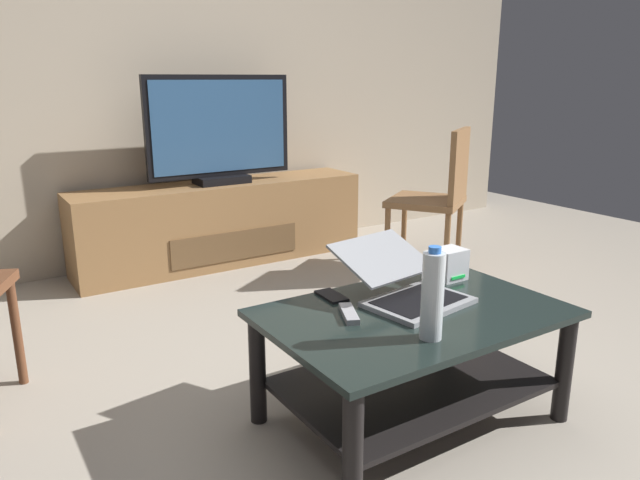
{
  "coord_description": "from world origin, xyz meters",
  "views": [
    {
      "loc": [
        -1.2,
        -1.53,
        1.22
      ],
      "look_at": [
        0.05,
        0.43,
        0.58
      ],
      "focal_mm": 33.34,
      "sensor_mm": 36.0,
      "label": 1
    }
  ],
  "objects_px": {
    "coffee_table": "(412,346)",
    "media_cabinet": "(223,223)",
    "tv_remote": "(349,314)",
    "cell_phone": "(331,296)",
    "dining_chair": "(439,192)",
    "laptop": "(404,283)",
    "router_box": "(449,264)",
    "water_bottle_near": "(432,295)",
    "television": "(220,132)"
  },
  "relations": [
    {
      "from": "coffee_table",
      "to": "dining_chair",
      "type": "relative_size",
      "value": 1.13
    },
    {
      "from": "dining_chair",
      "to": "router_box",
      "type": "relative_size",
      "value": 7.25
    },
    {
      "from": "cell_phone",
      "to": "tv_remote",
      "type": "height_order",
      "value": "tv_remote"
    },
    {
      "from": "cell_phone",
      "to": "coffee_table",
      "type": "bearing_deg",
      "value": -54.45
    },
    {
      "from": "media_cabinet",
      "to": "router_box",
      "type": "height_order",
      "value": "router_box"
    },
    {
      "from": "coffee_table",
      "to": "television",
      "type": "distance_m",
      "value": 2.24
    },
    {
      "from": "television",
      "to": "laptop",
      "type": "bearing_deg",
      "value": -95.03
    },
    {
      "from": "television",
      "to": "tv_remote",
      "type": "relative_size",
      "value": 6.08
    },
    {
      "from": "television",
      "to": "router_box",
      "type": "distance_m",
      "value": 2.01
    },
    {
      "from": "television",
      "to": "dining_chair",
      "type": "bearing_deg",
      "value": -38.94
    },
    {
      "from": "coffee_table",
      "to": "media_cabinet",
      "type": "xyz_separation_m",
      "value": [
        0.22,
        2.17,
        -0.02
      ]
    },
    {
      "from": "dining_chair",
      "to": "tv_remote",
      "type": "xyz_separation_m",
      "value": [
        -1.54,
        -1.19,
        -0.07
      ]
    },
    {
      "from": "dining_chair",
      "to": "coffee_table",
      "type": "bearing_deg",
      "value": -136.09
    },
    {
      "from": "media_cabinet",
      "to": "tv_remote",
      "type": "height_order",
      "value": "media_cabinet"
    },
    {
      "from": "media_cabinet",
      "to": "tv_remote",
      "type": "xyz_separation_m",
      "value": [
        -0.44,
        -2.09,
        0.17
      ]
    },
    {
      "from": "television",
      "to": "cell_phone",
      "type": "bearing_deg",
      "value": -101.7
    },
    {
      "from": "router_box",
      "to": "cell_phone",
      "type": "xyz_separation_m",
      "value": [
        -0.51,
        0.08,
        -0.06
      ]
    },
    {
      "from": "media_cabinet",
      "to": "tv_remote",
      "type": "relative_size",
      "value": 12.2
    },
    {
      "from": "water_bottle_near",
      "to": "cell_phone",
      "type": "height_order",
      "value": "water_bottle_near"
    },
    {
      "from": "coffee_table",
      "to": "cell_phone",
      "type": "height_order",
      "value": "cell_phone"
    },
    {
      "from": "laptop",
      "to": "cell_phone",
      "type": "xyz_separation_m",
      "value": [
        -0.21,
        0.16,
        -0.06
      ]
    },
    {
      "from": "laptop",
      "to": "router_box",
      "type": "relative_size",
      "value": 3.81
    },
    {
      "from": "media_cabinet",
      "to": "water_bottle_near",
      "type": "distance_m",
      "value": 2.41
    },
    {
      "from": "router_box",
      "to": "water_bottle_near",
      "type": "height_order",
      "value": "water_bottle_near"
    },
    {
      "from": "media_cabinet",
      "to": "water_bottle_near",
      "type": "height_order",
      "value": "water_bottle_near"
    },
    {
      "from": "television",
      "to": "cell_phone",
      "type": "xyz_separation_m",
      "value": [
        -0.39,
        -1.89,
        -0.44
      ]
    },
    {
      "from": "coffee_table",
      "to": "router_box",
      "type": "height_order",
      "value": "router_box"
    },
    {
      "from": "water_bottle_near",
      "to": "tv_remote",
      "type": "xyz_separation_m",
      "value": [
        -0.11,
        0.28,
        -0.13
      ]
    },
    {
      "from": "media_cabinet",
      "to": "tv_remote",
      "type": "distance_m",
      "value": 2.15
    },
    {
      "from": "water_bottle_near",
      "to": "tv_remote",
      "type": "distance_m",
      "value": 0.33
    },
    {
      "from": "router_box",
      "to": "tv_remote",
      "type": "bearing_deg",
      "value": -169.68
    },
    {
      "from": "router_box",
      "to": "water_bottle_near",
      "type": "bearing_deg",
      "value": -139.8
    },
    {
      "from": "coffee_table",
      "to": "tv_remote",
      "type": "relative_size",
      "value": 6.46
    },
    {
      "from": "laptop",
      "to": "tv_remote",
      "type": "height_order",
      "value": "laptop"
    },
    {
      "from": "laptop",
      "to": "tv_remote",
      "type": "distance_m",
      "value": 0.27
    },
    {
      "from": "laptop",
      "to": "router_box",
      "type": "bearing_deg",
      "value": 14.07
    },
    {
      "from": "tv_remote",
      "to": "media_cabinet",
      "type": "bearing_deg",
      "value": 102.51
    },
    {
      "from": "router_box",
      "to": "tv_remote",
      "type": "height_order",
      "value": "router_box"
    },
    {
      "from": "water_bottle_near",
      "to": "cell_phone",
      "type": "relative_size",
      "value": 2.12
    },
    {
      "from": "coffee_table",
      "to": "dining_chair",
      "type": "bearing_deg",
      "value": 43.91
    },
    {
      "from": "dining_chair",
      "to": "water_bottle_near",
      "type": "relative_size",
      "value": 3.07
    },
    {
      "from": "television",
      "to": "dining_chair",
      "type": "height_order",
      "value": "television"
    },
    {
      "from": "water_bottle_near",
      "to": "router_box",
      "type": "bearing_deg",
      "value": 40.2
    },
    {
      "from": "router_box",
      "to": "cell_phone",
      "type": "distance_m",
      "value": 0.52
    },
    {
      "from": "television",
      "to": "water_bottle_near",
      "type": "height_order",
      "value": "television"
    },
    {
      "from": "router_box",
      "to": "media_cabinet",
      "type": "bearing_deg",
      "value": 93.54
    },
    {
      "from": "dining_chair",
      "to": "cell_phone",
      "type": "bearing_deg",
      "value": -146.02
    },
    {
      "from": "dining_chair",
      "to": "router_box",
      "type": "height_order",
      "value": "dining_chair"
    },
    {
      "from": "water_bottle_near",
      "to": "cell_phone",
      "type": "bearing_deg",
      "value": 97.59
    },
    {
      "from": "television",
      "to": "cell_phone",
      "type": "distance_m",
      "value": 1.98
    }
  ]
}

